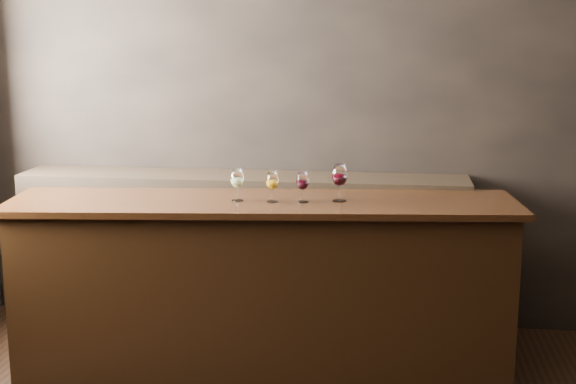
# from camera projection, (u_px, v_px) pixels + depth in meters

# --- Properties ---
(room_shell) EXTENTS (5.02, 4.52, 2.81)m
(room_shell) POSITION_uv_depth(u_px,v_px,m) (273.00, 63.00, 2.99)
(room_shell) COLOR black
(room_shell) RESTS_ON ground
(bar_counter) EXTENTS (2.79, 0.87, 0.96)m
(bar_counter) POSITION_uv_depth(u_px,v_px,m) (263.00, 289.00, 4.56)
(bar_counter) COLOR black
(bar_counter) RESTS_ON ground
(bar_top) EXTENTS (2.89, 0.94, 0.04)m
(bar_top) POSITION_uv_depth(u_px,v_px,m) (262.00, 203.00, 4.46)
(bar_top) COLOR black
(bar_top) RESTS_ON bar_counter
(back_bar_shelf) EXTENTS (2.84, 0.40, 1.02)m
(back_bar_shelf) POSITION_uv_depth(u_px,v_px,m) (243.00, 253.00, 5.17)
(back_bar_shelf) COLOR black
(back_bar_shelf) RESTS_ON ground
(glass_white) EXTENTS (0.08, 0.08, 0.18)m
(glass_white) POSITION_uv_depth(u_px,v_px,m) (237.00, 179.00, 4.42)
(glass_white) COLOR white
(glass_white) RESTS_ON bar_top
(glass_amber) EXTENTS (0.07, 0.07, 0.17)m
(glass_amber) POSITION_uv_depth(u_px,v_px,m) (272.00, 181.00, 4.40)
(glass_amber) COLOR white
(glass_amber) RESTS_ON bar_top
(glass_red_a) EXTENTS (0.07, 0.07, 0.17)m
(glass_red_a) POSITION_uv_depth(u_px,v_px,m) (303.00, 182.00, 4.39)
(glass_red_a) COLOR white
(glass_red_a) RESTS_ON bar_top
(glass_red_b) EXTENTS (0.09, 0.09, 0.21)m
(glass_red_b) POSITION_uv_depth(u_px,v_px,m) (340.00, 176.00, 4.41)
(glass_red_b) COLOR white
(glass_red_b) RESTS_ON bar_top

